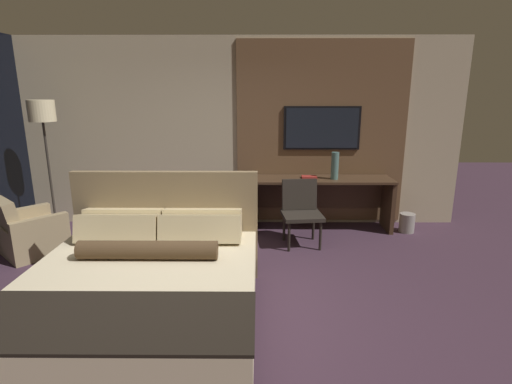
# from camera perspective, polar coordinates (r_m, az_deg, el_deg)

# --- Properties ---
(ground_plane) EXTENTS (16.00, 16.00, 0.00)m
(ground_plane) POSITION_cam_1_polar(r_m,az_deg,el_deg) (4.06, -7.68, -15.94)
(ground_plane) COLOR #3D2838
(wall_back_tv_panel) EXTENTS (7.20, 0.09, 2.80)m
(wall_back_tv_panel) POSITION_cam_1_polar(r_m,az_deg,el_deg) (6.10, -2.73, 8.34)
(wall_back_tv_panel) COLOR #BCAD8E
(wall_back_tv_panel) RESTS_ON ground_plane
(bed) EXTENTS (1.98, 2.19, 1.21)m
(bed) POSITION_cam_1_polar(r_m,az_deg,el_deg) (3.71, -15.73, -13.46)
(bed) COLOR #33281E
(bed) RESTS_ON ground_plane
(desk) EXTENTS (2.03, 0.56, 0.78)m
(desk) POSITION_cam_1_polar(r_m,az_deg,el_deg) (6.02, 9.36, -0.23)
(desk) COLOR #422D1E
(desk) RESTS_ON ground_plane
(tv) EXTENTS (1.14, 0.04, 0.64)m
(tv) POSITION_cam_1_polar(r_m,az_deg,el_deg) (6.08, 9.40, 9.00)
(tv) COLOR black
(desk_chair) EXTENTS (0.56, 0.56, 0.87)m
(desk_chair) POSITION_cam_1_polar(r_m,az_deg,el_deg) (5.41, 6.42, -2.15)
(desk_chair) COLOR #28231E
(desk_chair) RESTS_ON ground_plane
(armchair_by_window) EXTENTS (0.97, 0.97, 0.77)m
(armchair_by_window) POSITION_cam_1_polar(r_m,az_deg,el_deg) (5.86, -29.52, -5.22)
(armchair_by_window) COLOR #998460
(armchair_by_window) RESTS_ON ground_plane
(floor_lamp) EXTENTS (0.34, 0.34, 1.91)m
(floor_lamp) POSITION_cam_1_polar(r_m,az_deg,el_deg) (6.06, -28.14, 8.70)
(floor_lamp) COLOR #282623
(floor_lamp) RESTS_ON ground_plane
(vase_tall) EXTENTS (0.11, 0.11, 0.39)m
(vase_tall) POSITION_cam_1_polar(r_m,az_deg,el_deg) (5.86, 11.20, 3.70)
(vase_tall) COLOR #4C706B
(vase_tall) RESTS_ON desk
(book) EXTENTS (0.22, 0.16, 0.03)m
(book) POSITION_cam_1_polar(r_m,az_deg,el_deg) (5.90, 7.61, 2.12)
(book) COLOR maroon
(book) RESTS_ON desk
(waste_bin) EXTENTS (0.22, 0.22, 0.28)m
(waste_bin) POSITION_cam_1_polar(r_m,az_deg,el_deg) (6.30, 20.75, -4.13)
(waste_bin) COLOR gray
(waste_bin) RESTS_ON ground_plane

